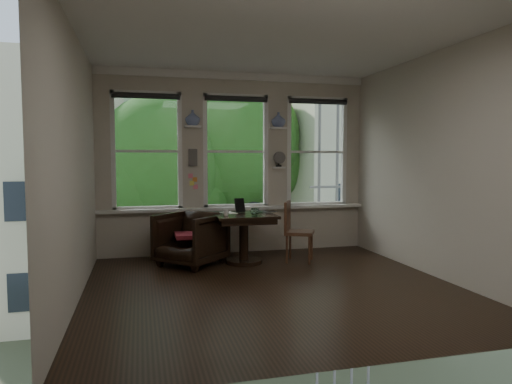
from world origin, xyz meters
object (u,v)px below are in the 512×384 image
object	(u,v)px
laptop	(264,212)
side_chair_right	(300,232)
mug	(226,212)
table	(244,238)
armchair_left	(191,239)

from	to	relation	value
laptop	side_chair_right	bearing A→B (deg)	23.21
laptop	mug	world-z (taller)	mug
table	side_chair_right	xyz separation A→B (m)	(0.85, -0.11, 0.09)
table	mug	size ratio (longest dim) A/B	8.97
armchair_left	laptop	size ratio (longest dim) A/B	2.36
armchair_left	side_chair_right	size ratio (longest dim) A/B	0.94
armchair_left	laptop	xyz separation A→B (m)	(1.10, -0.07, 0.37)
table	side_chair_right	size ratio (longest dim) A/B	0.98
laptop	mug	bearing A→B (deg)	-136.24
laptop	mug	distance (m)	0.62
side_chair_right	mug	size ratio (longest dim) A/B	9.17
armchair_left	side_chair_right	bearing A→B (deg)	39.72
table	mug	xyz separation A→B (m)	(-0.30, -0.13, 0.42)
side_chair_right	mug	distance (m)	1.20
mug	armchair_left	bearing A→B (deg)	159.99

